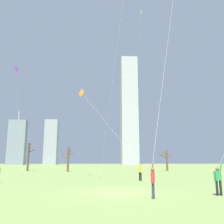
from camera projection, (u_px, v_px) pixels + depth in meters
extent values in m
plane|color=#7A934C|center=(118.00, 193.00, 15.59)|extent=(400.00, 400.00, 0.00)
cylinder|color=black|center=(141.00, 177.00, 25.49)|extent=(0.14, 0.14, 0.85)
cylinder|color=black|center=(140.00, 176.00, 25.67)|extent=(0.14, 0.14, 0.85)
cube|color=yellow|center=(140.00, 170.00, 25.72)|extent=(0.35, 0.39, 0.54)
sphere|color=tan|center=(140.00, 166.00, 25.79)|extent=(0.22, 0.22, 0.22)
cylinder|color=yellow|center=(141.00, 170.00, 25.54)|extent=(0.09, 0.09, 0.55)
cylinder|color=yellow|center=(139.00, 165.00, 25.98)|extent=(0.18, 0.22, 0.56)
cube|color=orange|center=(81.00, 93.00, 32.62)|extent=(0.78, 1.08, 1.27)
cylinder|color=black|center=(81.00, 93.00, 32.62)|extent=(0.20, 0.24, 0.82)
cylinder|color=silver|center=(107.00, 124.00, 29.32)|extent=(6.53, 5.36, 9.01)
cylinder|color=black|center=(217.00, 188.00, 14.50)|extent=(0.14, 0.14, 0.85)
cylinder|color=black|center=(221.00, 188.00, 14.50)|extent=(0.14, 0.14, 0.85)
cube|color=#338C4C|center=(218.00, 176.00, 14.64)|extent=(0.35, 0.21, 0.54)
sphere|color=brown|center=(217.00, 169.00, 14.71)|extent=(0.22, 0.22, 0.22)
cylinder|color=#338C4C|center=(214.00, 176.00, 14.62)|extent=(0.09, 0.09, 0.55)
cylinder|color=#338C4C|center=(221.00, 168.00, 14.73)|extent=(0.21, 0.10, 0.56)
cylinder|color=#33384C|center=(153.00, 191.00, 13.16)|extent=(0.14, 0.14, 0.85)
cylinder|color=#33384C|center=(153.00, 190.00, 13.37)|extent=(0.14, 0.14, 0.85)
cube|color=red|center=(153.00, 177.00, 13.40)|extent=(0.28, 0.38, 0.54)
sphere|color=brown|center=(153.00, 170.00, 13.47)|extent=(0.22, 0.22, 0.22)
cylinder|color=red|center=(153.00, 178.00, 13.19)|extent=(0.09, 0.09, 0.55)
cylinder|color=red|center=(153.00, 168.00, 13.69)|extent=(0.14, 0.22, 0.56)
cylinder|color=silver|center=(167.00, 52.00, 18.56)|extent=(4.12, 6.31, 16.40)
cylinder|color=#338C4C|center=(0.00, 171.00, 23.52)|extent=(0.09, 0.09, 0.55)
cylinder|color=silver|center=(114.00, 70.00, 35.89)|extent=(3.91, 6.61, 29.84)
cylinder|color=#3F3833|center=(100.00, 178.00, 29.61)|extent=(0.10, 0.10, 0.08)
cube|color=white|center=(141.00, 12.00, 44.73)|extent=(0.28, 0.80, 0.74)
cylinder|color=black|center=(141.00, 12.00, 44.73)|extent=(0.25, 0.15, 0.46)
cylinder|color=silver|center=(136.00, 90.00, 43.56)|extent=(1.99, 3.45, 28.40)
cylinder|color=#3F3833|center=(130.00, 173.00, 42.40)|extent=(0.10, 0.10, 0.08)
cube|color=purple|center=(16.00, 69.00, 39.45)|extent=(0.63, 0.73, 0.93)
cylinder|color=black|center=(16.00, 69.00, 39.45)|extent=(0.14, 0.09, 0.61)
cylinder|color=purple|center=(16.00, 75.00, 39.21)|extent=(0.02, 0.02, 1.30)
cylinder|color=silver|center=(19.00, 121.00, 38.99)|extent=(1.35, 2.28, 16.45)
cylinder|color=#3F3833|center=(22.00, 174.00, 38.53)|extent=(0.10, 0.10, 0.08)
cylinder|color=#4C3828|center=(28.00, 157.00, 51.43)|extent=(0.37, 0.37, 5.76)
cylinder|color=#4C3828|center=(32.00, 151.00, 52.56)|extent=(1.05, 1.86, 0.77)
cylinder|color=#4C3828|center=(27.00, 156.00, 51.62)|extent=(0.97, 0.57, 0.61)
cylinder|color=#4C3828|center=(30.00, 145.00, 51.33)|extent=(0.80, 1.35, 0.66)
cylinder|color=#4C3828|center=(30.00, 149.00, 52.45)|extent=(0.20, 1.44, 0.84)
cylinder|color=#4C3828|center=(26.00, 156.00, 51.53)|extent=(1.05, 0.34, 0.66)
cylinder|color=brown|center=(68.00, 159.00, 48.54)|extent=(0.43, 0.43, 4.75)
cylinder|color=brown|center=(71.00, 154.00, 48.78)|extent=(1.03, 0.16, 0.93)
cylinder|color=brown|center=(66.00, 157.00, 48.91)|extent=(1.02, 0.81, 0.71)
cylinder|color=brown|center=(70.00, 152.00, 48.35)|extent=(0.85, 1.17, 1.03)
cylinder|color=brown|center=(65.00, 157.00, 48.72)|extent=(1.40, 0.41, 1.27)
cylinder|color=brown|center=(167.00, 161.00, 52.58)|extent=(0.42, 0.42, 4.25)
cylinder|color=brown|center=(163.00, 156.00, 52.60)|extent=(1.87, 0.43, 0.79)
cylinder|color=brown|center=(163.00, 156.00, 53.06)|extent=(1.42, 0.83, 1.08)
cylinder|color=brown|center=(164.00, 152.00, 53.13)|extent=(1.19, 0.74, 1.17)
cylinder|color=brown|center=(169.00, 156.00, 52.73)|extent=(1.16, 0.36, 0.59)
cylinder|color=brown|center=(168.00, 155.00, 53.28)|extent=(0.83, 1.10, 0.68)
cube|color=gray|center=(17.00, 142.00, 149.94)|extent=(10.40, 5.06, 26.90)
cylinder|color=#99999E|center=(19.00, 116.00, 153.15)|extent=(0.80, 0.80, 5.74)
cube|color=#B2B2B7|center=(129.00, 110.00, 150.37)|extent=(9.81, 10.04, 65.42)
cube|color=#9EA3AD|center=(51.00, 142.00, 162.70)|extent=(8.22, 9.30, 28.91)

